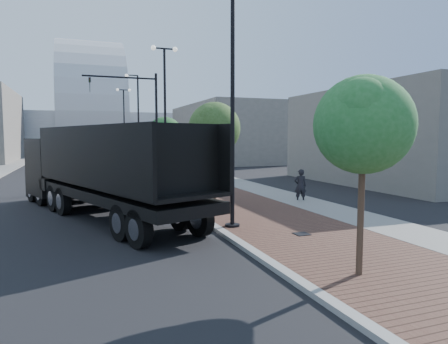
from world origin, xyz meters
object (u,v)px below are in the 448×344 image
object	(u,v)px
dump_truck	(85,176)
dark_car_mid	(67,167)
white_sedan	(79,176)
pedestrian	(300,186)

from	to	relation	value
dump_truck	dark_car_mid	bearing A→B (deg)	73.66
white_sedan	dark_car_mid	size ratio (longest dim) A/B	0.90
white_sedan	pedestrian	size ratio (longest dim) A/B	2.69
dump_truck	white_sedan	world-z (taller)	dump_truck
dump_truck	pedestrian	xyz separation A→B (m)	(10.80, -1.49, -0.76)
dump_truck	white_sedan	size ratio (longest dim) A/B	2.96
white_sedan	dump_truck	bearing A→B (deg)	-74.43
dark_car_mid	pedestrian	distance (m)	23.69
white_sedan	dark_car_mid	bearing A→B (deg)	110.53
dark_car_mid	dump_truck	bearing A→B (deg)	-86.25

